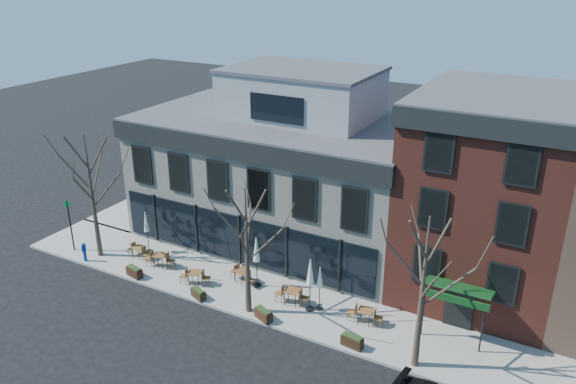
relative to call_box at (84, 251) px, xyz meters
The scene contains 24 objects.
ground 9.72m from the call_box, 25.70° to the left, with size 120.00×120.00×0.00m, color black.
sidewalk_front 12.18m from the call_box, ahead, with size 33.50×4.70×0.15m, color gray.
sidewalk_side 10.53m from the call_box, 103.89° to the left, with size 4.50×12.00×0.15m, color gray.
corner_building 13.37m from the call_box, 46.48° to the left, with size 18.39×10.39×11.10m.
red_brick_building 24.08m from the call_box, 22.91° to the left, with size 8.20×11.78×11.18m.
tree_corner 3.58m from the call_box, 76.38° to the left, with size 3.93×3.98×7.92m.
tree_mid 12.12m from the call_box, ahead, with size 3.50×3.55×7.04m.
tree_right 20.99m from the call_box, ahead, with size 3.72×3.77×7.48m.
sign_pole 2.28m from the call_box, 158.44° to the left, with size 0.50×0.10×3.40m.
call_box is the anchor object (origin of this frame).
cafe_set_0 3.26m from the call_box, 35.93° to the left, with size 1.75×0.75×0.91m.
cafe_set_1 4.84m from the call_box, 20.24° to the left, with size 1.94×0.93×0.99m.
cafe_set_2 7.70m from the call_box, ahead, with size 1.86×1.03×0.95m.
cafe_set_3 10.23m from the call_box, 14.14° to the left, with size 1.90×1.00×0.97m.
cafe_set_4 13.56m from the call_box, ahead, with size 1.96×0.88×1.01m.
cafe_set_5 17.68m from the call_box, ahead, with size 1.87×0.81×0.97m.
umbrella_0 4.05m from the call_box, 47.14° to the left, with size 0.44×0.44×2.75m.
umbrella_2 11.24m from the call_box, 13.71° to the left, with size 0.49×0.49×3.06m.
umbrella_3 14.72m from the call_box, ahead, with size 0.49×0.49×3.04m.
umbrella_4 15.15m from the call_box, ahead, with size 0.41×0.41×2.55m.
planter_0 3.99m from the call_box, ahead, with size 1.16×0.65×0.61m.
planter_1 8.67m from the call_box, ahead, with size 1.05×0.69×0.55m.
planter_2 12.83m from the call_box, ahead, with size 1.15×0.80×0.60m.
planter_3 17.70m from the call_box, ahead, with size 1.12×0.57×0.60m.
Camera 1 is at (16.88, -24.97, 17.21)m, focal length 35.00 mm.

